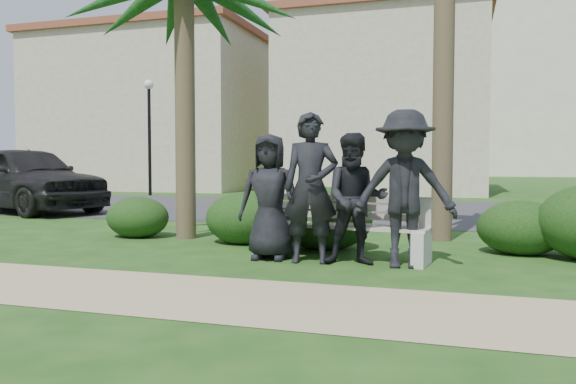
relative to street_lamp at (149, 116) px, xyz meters
name	(u,v)px	position (x,y,z in m)	size (l,w,h in m)	color
ground	(280,263)	(9.00, -12.00, -2.94)	(160.00, 160.00, 0.00)	#1A4513
footpath	(218,297)	(9.00, -13.80, -2.94)	(30.00, 1.60, 0.01)	tan
asphalt_street	(376,210)	(9.00, -4.00, -2.94)	(160.00, 8.00, 0.01)	#2D2D30
stucco_bldg_left	(160,113)	(-3.00, 6.00, 0.72)	(10.40, 8.40, 7.30)	#BAAC8B
stucco_bldg_right	(387,106)	(8.00, 6.00, 0.72)	(8.40, 8.40, 7.30)	#BAAC8B
street_lamp	(149,116)	(0.00, 0.00, 0.00)	(0.36, 0.36, 4.29)	black
park_bench	(340,231)	(9.63, -11.46, -2.59)	(2.30, 0.81, 0.78)	#A39A89
man_a	(270,197)	(8.79, -11.74, -2.15)	(0.78, 0.50, 1.59)	black
man_b	(311,188)	(9.34, -11.83, -2.02)	(0.67, 0.44, 1.84)	black
man_c	(356,199)	(9.90, -11.81, -2.15)	(0.77, 0.60, 1.58)	black
man_d	(405,189)	(10.47, -11.82, -2.02)	(1.19, 0.68, 1.84)	black
hedge_a	(138,216)	(6.01, -10.37, -2.60)	(1.05, 0.87, 0.69)	#15330E
hedge_b	(245,217)	(7.96, -10.51, -2.54)	(1.23, 1.02, 0.80)	#15330E
hedge_c	(243,221)	(7.94, -10.56, -2.61)	(1.04, 0.86, 0.68)	#15330E
hedge_d	(324,216)	(9.23, -10.66, -2.49)	(1.40, 1.16, 0.91)	#15330E
hedge_e	(521,226)	(11.87, -10.36, -2.57)	(1.14, 0.94, 0.74)	#15330E
car_a	(24,178)	(0.72, -7.08, -2.11)	(1.97, 4.89, 1.67)	black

